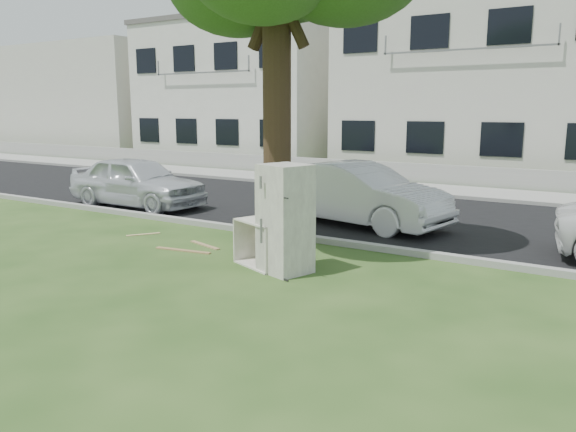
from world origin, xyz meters
The scene contains 16 objects.
ground centered at (0.00, 0.00, 0.00)m, with size 120.00×120.00×0.00m, color #274418.
road centered at (0.00, 6.00, 0.01)m, with size 120.00×7.00×0.01m, color black.
kerb_near centered at (0.00, 2.45, 0.00)m, with size 120.00×0.18×0.12m, color gray.
kerb_far centered at (0.00, 9.55, 0.00)m, with size 120.00×0.18×0.12m, color gray.
sidewalk centered at (0.00, 11.00, 0.01)m, with size 120.00×2.80×0.01m, color gray.
low_wall centered at (0.00, 12.60, 0.35)m, with size 120.00×0.15×0.70m, color gray.
townhouse_left centered at (-12.00, 17.50, 3.52)m, with size 10.20×8.16×7.04m.
townhouse_center centered at (0.00, 17.50, 3.72)m, with size 11.22×8.16×7.44m.
filler_left centered at (-26.00, 18.00, 3.20)m, with size 16.00×9.00×6.40m, color beige.
fridge centered at (0.71, 0.33, 0.89)m, with size 0.73×0.68×1.78m, color beige.
cabinet centered at (0.20, 0.46, 0.40)m, with size 1.01×0.63×0.79m, color white.
plank_a centered at (-1.68, 0.47, 0.01)m, with size 1.18×0.10×0.02m, color #9B794B.
plank_b centered at (-1.60, 1.02, 0.01)m, with size 0.92×0.09×0.02m, color #A18154.
plank_c centered at (-3.35, 1.06, 0.01)m, with size 0.71×0.08×0.02m, color tan.
car_center centered at (0.06, 4.48, 0.72)m, with size 1.52×4.36×1.44m, color silver.
car_left centered at (-6.10, 3.51, 0.70)m, with size 1.65×4.10×1.40m, color silver.
Camera 1 is at (5.48, -7.24, 2.65)m, focal length 35.00 mm.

